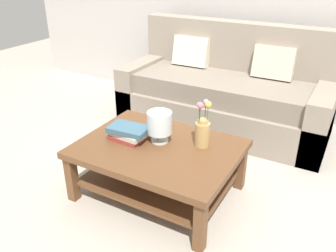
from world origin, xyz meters
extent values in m
plane|color=#ADA393|center=(0.00, 0.00, 0.00)|extent=(10.00, 10.00, 0.00)
cube|color=gray|center=(-0.04, 0.94, 0.18)|extent=(2.14, 0.90, 0.36)
cube|color=gray|center=(-0.04, 0.91, 0.46)|extent=(1.90, 0.74, 0.20)
cube|color=gray|center=(-0.04, 1.29, 0.71)|extent=(2.14, 0.20, 0.70)
cube|color=gray|center=(-1.01, 0.94, 0.30)|extent=(0.20, 0.90, 0.60)
cube|color=gray|center=(0.93, 0.94, 0.30)|extent=(0.20, 0.90, 0.60)
cube|color=beige|center=(-0.52, 1.15, 0.72)|extent=(0.40, 0.19, 0.34)
cube|color=beige|center=(0.39, 1.15, 0.72)|extent=(0.40, 0.19, 0.34)
cube|color=brown|center=(-0.03, -0.41, 0.40)|extent=(1.16, 0.87, 0.05)
cube|color=brown|center=(-0.56, -0.80, 0.19)|extent=(0.07, 0.07, 0.37)
cube|color=brown|center=(0.50, -0.80, 0.19)|extent=(0.07, 0.07, 0.37)
cube|color=brown|center=(-0.56, -0.03, 0.19)|extent=(0.07, 0.07, 0.37)
cube|color=brown|center=(0.50, -0.03, 0.19)|extent=(0.07, 0.07, 0.37)
cube|color=brown|center=(-0.03, -0.41, 0.14)|extent=(1.04, 0.75, 0.02)
cube|color=slate|center=(-0.15, -0.45, 0.17)|extent=(0.33, 0.27, 0.03)
cube|color=#993833|center=(-0.28, -0.42, 0.44)|extent=(0.26, 0.22, 0.03)
cube|color=beige|center=(-0.28, -0.44, 0.47)|extent=(0.29, 0.19, 0.04)
cube|color=#3D6075|center=(-0.27, -0.44, 0.51)|extent=(0.31, 0.21, 0.04)
cylinder|color=silver|center=(-0.06, -0.35, 0.43)|extent=(0.13, 0.13, 0.02)
cylinder|color=silver|center=(-0.06, -0.35, 0.47)|extent=(0.04, 0.04, 0.06)
cylinder|color=silver|center=(-0.06, -0.35, 0.58)|extent=(0.19, 0.19, 0.16)
sphere|color=#3D6075|center=(-0.08, -0.35, 0.55)|extent=(0.05, 0.05, 0.05)
sphere|color=tan|center=(-0.03, -0.33, 0.55)|extent=(0.05, 0.05, 0.05)
cylinder|color=tan|center=(0.25, -0.25, 0.51)|extent=(0.11, 0.11, 0.18)
cylinder|color=tan|center=(0.25, -0.25, 0.62)|extent=(0.08, 0.08, 0.03)
cylinder|color=#426638|center=(0.28, -0.24, 0.69)|extent=(0.01, 0.01, 0.11)
sphere|color=gold|center=(0.28, -0.24, 0.75)|extent=(0.05, 0.05, 0.05)
cylinder|color=#426638|center=(0.25, -0.21, 0.69)|extent=(0.01, 0.01, 0.11)
sphere|color=#B28CB7|center=(0.25, -0.21, 0.76)|extent=(0.04, 0.04, 0.04)
cylinder|color=#426638|center=(0.22, -0.25, 0.68)|extent=(0.01, 0.01, 0.09)
sphere|color=silver|center=(0.22, -0.25, 0.74)|extent=(0.04, 0.04, 0.04)
cylinder|color=#426638|center=(0.24, -0.28, 0.69)|extent=(0.01, 0.01, 0.10)
sphere|color=#C66B7A|center=(0.24, -0.28, 0.75)|extent=(0.05, 0.05, 0.05)
camera|label=1|loc=(1.15, -2.36, 1.70)|focal=37.74mm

